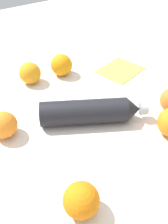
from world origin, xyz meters
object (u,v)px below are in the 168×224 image
at_px(water_bottle, 92,112).
at_px(orange_2, 81,200).
at_px(orange_3, 30,73).
at_px(folded_napkin, 120,70).
at_px(orange_5, 62,65).
at_px(orange_1, 4,125).

height_order(water_bottle, orange_2, orange_2).
bearing_deg(orange_3, folded_napkin, 68.82).
bearing_deg(folded_napkin, orange_3, -111.18).
distance_m(orange_5, folded_napkin, 0.24).
height_order(orange_1, folded_napkin, orange_1).
bearing_deg(folded_napkin, orange_5, -118.05).
bearing_deg(water_bottle, orange_5, 106.70).
height_order(orange_2, orange_3, orange_3).
height_order(orange_1, orange_3, orange_3).
distance_m(orange_2, orange_3, 0.54).
height_order(orange_1, orange_5, orange_5).
bearing_deg(orange_2, water_bottle, 138.86).
bearing_deg(orange_1, folded_napkin, 99.03).
distance_m(orange_1, orange_5, 0.36).
xyz_separation_m(orange_1, orange_2, (0.31, 0.05, 0.00)).
relative_size(orange_3, folded_napkin, 0.48).
bearing_deg(water_bottle, folded_napkin, 62.96).
relative_size(water_bottle, orange_3, 3.84).
bearing_deg(orange_3, water_bottle, 10.16).
relative_size(water_bottle, orange_5, 3.69).
bearing_deg(folded_napkin, orange_1, -80.97).
distance_m(water_bottle, orange_3, 0.31).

